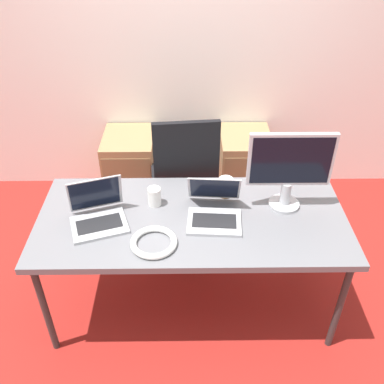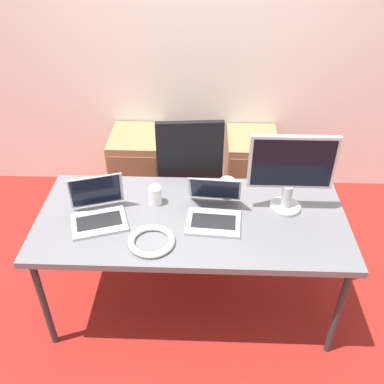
{
  "view_description": "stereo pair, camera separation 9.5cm",
  "coord_description": "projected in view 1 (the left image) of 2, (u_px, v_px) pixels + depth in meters",
  "views": [
    {
      "loc": [
        -0.02,
        -1.91,
        2.31
      ],
      "look_at": [
        0.0,
        0.04,
        0.89
      ],
      "focal_mm": 40.0,
      "sensor_mm": 36.0,
      "label": 1
    },
    {
      "loc": [
        0.07,
        -1.91,
        2.31
      ],
      "look_at": [
        0.0,
        0.04,
        0.89
      ],
      "focal_mm": 40.0,
      "sensor_mm": 36.0,
      "label": 2
    }
  ],
  "objects": [
    {
      "name": "cable_coil",
      "position": [
        154.0,
        242.0,
        2.28
      ],
      "size": [
        0.25,
        0.25,
        0.03
      ],
      "color": "white",
      "rests_on": "desk"
    },
    {
      "name": "laptop_left",
      "position": [
        98.0,
        214.0,
        2.42
      ],
      "size": [
        0.36,
        0.37,
        0.25
      ],
      "color": "#ADADB2",
      "rests_on": "desk"
    },
    {
      "name": "laptop_right",
      "position": [
        214.0,
        210.0,
        2.45
      ],
      "size": [
        0.32,
        0.36,
        0.23
      ],
      "color": "#ADADB2",
      "rests_on": "desk"
    },
    {
      "name": "coffee_cup_white",
      "position": [
        154.0,
        197.0,
        2.54
      ],
      "size": [
        0.08,
        0.08,
        0.12
      ],
      "color": "white",
      "rests_on": "desk"
    },
    {
      "name": "coffee_cup_brown",
      "position": [
        226.0,
        187.0,
        2.61
      ],
      "size": [
        0.09,
        0.09,
        0.12
      ],
      "color": "brown",
      "rests_on": "desk"
    },
    {
      "name": "office_chair",
      "position": [
        184.0,
        191.0,
        3.23
      ],
      "size": [
        0.56,
        0.58,
        1.09
      ],
      "color": "#232326",
      "rests_on": "ground_plane"
    },
    {
      "name": "cabinet_right",
      "position": [
        244.0,
        167.0,
        3.7
      ],
      "size": [
        0.42,
        0.5,
        0.61
      ],
      "color": "#99754C",
      "rests_on": "ground_plane"
    },
    {
      "name": "monitor",
      "position": [
        290.0,
        168.0,
        2.41
      ],
      "size": [
        0.48,
        0.18,
        0.49
      ],
      "color": "#B7B7BC",
      "rests_on": "desk"
    },
    {
      "name": "cabinet_left",
      "position": [
        131.0,
        168.0,
        3.69
      ],
      "size": [
        0.42,
        0.5,
        0.61
      ],
      "color": "#99754C",
      "rests_on": "ground_plane"
    },
    {
      "name": "desk",
      "position": [
        192.0,
        223.0,
        2.5
      ],
      "size": [
        1.79,
        0.81,
        0.74
      ],
      "color": "slate",
      "rests_on": "ground_plane"
    },
    {
      "name": "wall_back",
      "position": [
        190.0,
        41.0,
        3.34
      ],
      "size": [
        10.0,
        0.05,
        2.6
      ],
      "color": "white",
      "rests_on": "ground_plane"
    },
    {
      "name": "ground_plane",
      "position": [
        192.0,
        300.0,
        2.91
      ],
      "size": [
        14.0,
        14.0,
        0.0
      ],
      "primitive_type": "plane",
      "color": "maroon"
    }
  ]
}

